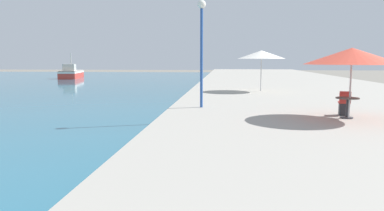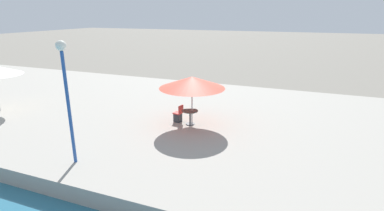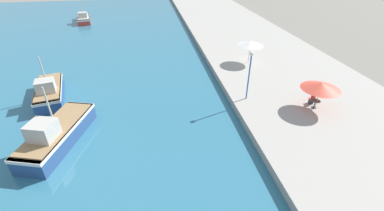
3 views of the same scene
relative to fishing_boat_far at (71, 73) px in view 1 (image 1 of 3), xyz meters
name	(u,v)px [view 1 (image 1 of 3)]	position (x,y,z in m)	size (l,w,h in m)	color
quay_promenade	(289,87)	(27.80, -18.52, -0.41)	(16.00, 90.00, 0.70)	#A39E93
fishing_boat_far	(71,73)	(0.00, 0.00, 0.00)	(3.61, 7.20, 3.60)	red
cafe_umbrella_pink	(352,56)	(26.57, -38.78, 2.13)	(3.26, 3.26, 2.48)	#B7B7B7
cafe_umbrella_white	(261,55)	(24.51, -27.60, 2.32)	(3.07, 3.07, 2.65)	#B7B7B7
cafe_table	(347,103)	(26.52, -38.70, 0.47)	(0.80, 0.80, 0.74)	#333338
cafe_chair_left	(344,107)	(26.64, -37.98, 0.27)	(0.46, 0.49, 0.91)	#2D2D33
lamppost	(202,35)	(21.19, -36.13, 3.03)	(0.36, 0.36, 4.56)	#28519E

